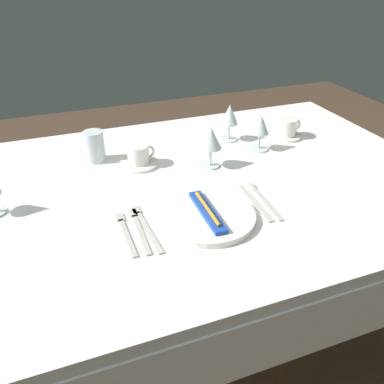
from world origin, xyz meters
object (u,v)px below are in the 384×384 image
(fork_outer, at_px, (145,226))
(wine_glass_centre, at_px, (260,127))
(toothbrush_package, at_px, (207,211))
(fork_inner, at_px, (139,228))
(coffee_cup_right, at_px, (139,154))
(wine_glass_left, at_px, (230,116))
(dinner_plate, at_px, (207,216))
(wine_glass_far, at_px, (211,140))
(drink_tumbler, at_px, (95,148))
(coffee_cup_left, at_px, (287,127))
(spoon_soup, at_px, (260,196))
(dinner_knife, at_px, (255,203))
(fork_salad, at_px, (125,232))

(fork_outer, xyz_separation_m, wine_glass_centre, (0.53, 0.33, 0.09))
(toothbrush_package, distance_m, fork_outer, 0.17)
(fork_inner, bearing_deg, wine_glass_centre, 31.58)
(coffee_cup_right, xyz_separation_m, wine_glass_left, (0.38, 0.09, 0.06))
(dinner_plate, xyz_separation_m, coffee_cup_right, (-0.10, 0.39, 0.03))
(fork_outer, distance_m, coffee_cup_right, 0.37)
(dinner_plate, bearing_deg, wine_glass_centre, 44.98)
(fork_outer, relative_size, wine_glass_far, 1.63)
(wine_glass_left, distance_m, wine_glass_far, 0.24)
(fork_inner, bearing_deg, drink_tumbler, 94.98)
(coffee_cup_left, height_order, coffee_cup_right, coffee_cup_left)
(coffee_cup_left, height_order, drink_tumbler, drink_tumbler)
(coffee_cup_right, xyz_separation_m, wine_glass_centre, (0.45, -0.03, 0.05))
(wine_glass_left, bearing_deg, fork_outer, -135.47)
(dinner_plate, relative_size, wine_glass_centre, 1.99)
(wine_glass_centre, height_order, drink_tumbler, wine_glass_centre)
(toothbrush_package, relative_size, wine_glass_centre, 1.56)
(fork_inner, bearing_deg, wine_glass_far, 40.15)
(fork_outer, height_order, wine_glass_centre, wine_glass_centre)
(wine_glass_centre, bearing_deg, coffee_cup_left, 21.89)
(fork_inner, distance_m, coffee_cup_left, 0.81)
(dinner_plate, relative_size, drink_tumbler, 2.46)
(fork_inner, relative_size, wine_glass_far, 1.49)
(wine_glass_centre, xyz_separation_m, drink_tumbler, (-0.59, 0.12, -0.04))
(dinner_plate, distance_m, wine_glass_centre, 0.51)
(fork_inner, xyz_separation_m, spoon_soup, (0.38, 0.03, 0.00))
(dinner_knife, relative_size, wine_glass_centre, 1.57)
(fork_inner, relative_size, wine_glass_centre, 1.57)
(toothbrush_package, relative_size, wine_glass_left, 1.46)
(toothbrush_package, height_order, fork_outer, toothbrush_package)
(fork_outer, relative_size, fork_inner, 1.09)
(fork_outer, relative_size, dinner_knife, 1.10)
(fork_outer, xyz_separation_m, wine_glass_left, (0.46, 0.45, 0.09))
(dinner_knife, height_order, coffee_cup_left, coffee_cup_left)
(fork_outer, distance_m, wine_glass_far, 0.42)
(fork_salad, distance_m, coffee_cup_left, 0.85)
(coffee_cup_left, bearing_deg, dinner_plate, -140.93)
(toothbrush_package, height_order, drink_tumbler, drink_tumbler)
(fork_inner, distance_m, wine_glass_far, 0.43)
(coffee_cup_right, bearing_deg, fork_inner, -104.48)
(wine_glass_left, bearing_deg, dinner_plate, -121.20)
(fork_salad, relative_size, coffee_cup_left, 2.00)
(coffee_cup_left, distance_m, wine_glass_centre, 0.18)
(fork_outer, relative_size, drink_tumbler, 2.12)
(wine_glass_far, bearing_deg, dinner_knife, -83.59)
(toothbrush_package, xyz_separation_m, fork_inner, (-0.19, 0.02, -0.02))
(fork_outer, xyz_separation_m, fork_salad, (-0.06, -0.01, 0.00))
(fork_outer, height_order, spoon_soup, spoon_soup)
(fork_outer, height_order, drink_tumbler, drink_tumbler)
(dinner_plate, xyz_separation_m, fork_outer, (-0.17, 0.02, -0.01))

